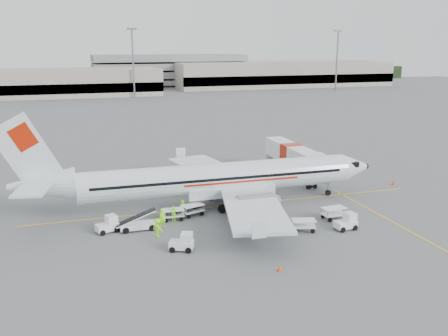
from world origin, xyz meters
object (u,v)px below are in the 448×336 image
Objects in this scene: aircraft at (219,158)px; tug_fore at (346,221)px; tug_aft at (107,224)px; jet_bridge at (291,161)px; belt_loader at (138,217)px; tug_mid at (181,242)px.

aircraft reaches higher than tug_fore.
tug_aft is (-21.90, 6.07, -0.01)m from tug_fore.
aircraft is 14.87m from tug_fore.
jet_bridge is (12.77, 9.10, -3.25)m from aircraft.
aircraft reaches higher than jet_bridge.
aircraft is at bearing 25.83° from belt_loader.
aircraft is at bearing 126.14° from tug_fore.
aircraft is 13.96m from tug_aft.
belt_loader is 6.71m from tug_mid.
belt_loader is 2.22× the size of tug_mid.
jet_bridge is at bearing 35.97° from aircraft.
belt_loader is 2.92m from tug_aft.
jet_bridge reaches higher than tug_aft.
tug_fore is at bearing -17.18° from belt_loader.
aircraft is 2.36× the size of jet_bridge.
tug_mid is (-19.40, -19.78, -1.39)m from jet_bridge.
tug_mid is at bearing -65.48° from tug_aft.
tug_fore is 16.12m from tug_mid.
jet_bridge reaches higher than tug_fore.
tug_mid is at bearing -134.37° from jet_bridge.
belt_loader is (-9.53, -4.65, -4.20)m from aircraft.
belt_loader is at bearing -153.50° from aircraft.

